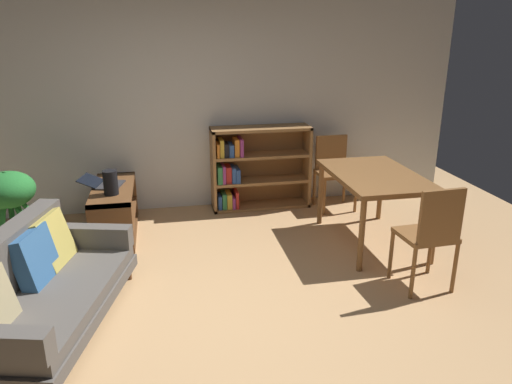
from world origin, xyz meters
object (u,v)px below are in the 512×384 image
object	(u,v)px
media_console	(115,212)
dining_table	(375,181)
potted_floor_plant	(9,198)
open_laptop	(104,183)
dining_chair_far	(334,168)
fabric_couch	(36,286)
desk_speaker	(111,183)
bookshelf	(253,168)
dining_chair_near	(431,232)

from	to	relation	value
media_console	dining_table	distance (m)	2.82
potted_floor_plant	dining_table	size ratio (longest dim) A/B	0.65
media_console	dining_table	size ratio (longest dim) A/B	0.87
open_laptop	dining_chair_far	world-z (taller)	dining_chair_far
fabric_couch	desk_speaker	distance (m)	1.57
dining_table	bookshelf	xyz separation A→B (m)	(-1.02, 1.32, -0.18)
open_laptop	potted_floor_plant	world-z (taller)	potted_floor_plant
open_laptop	desk_speaker	bearing A→B (deg)	-71.10
dining_table	dining_chair_near	xyz separation A→B (m)	(0.06, -1.03, -0.14)
open_laptop	potted_floor_plant	xyz separation A→B (m)	(-0.89, -0.28, -0.01)
dining_table	bookshelf	size ratio (longest dim) A/B	1.05
open_laptop	desk_speaker	distance (m)	0.35
dining_table	potted_floor_plant	bearing A→B (deg)	171.66
open_laptop	dining_chair_far	bearing A→B (deg)	6.16
fabric_couch	media_console	size ratio (longest dim) A/B	1.65
fabric_couch	desk_speaker	xyz separation A→B (m)	(0.46, 1.47, 0.33)
dining_chair_far	bookshelf	bearing A→B (deg)	167.91
media_console	open_laptop	xyz separation A→B (m)	(-0.10, 0.08, 0.31)
potted_floor_plant	bookshelf	world-z (taller)	bookshelf
open_laptop	bookshelf	world-z (taller)	bookshelf
potted_floor_plant	dining_chair_near	bearing A→B (deg)	-22.82
dining_chair_near	bookshelf	xyz separation A→B (m)	(-1.08, 2.36, -0.04)
fabric_couch	media_console	world-z (taller)	fabric_couch
fabric_couch	dining_table	xyz separation A→B (m)	(3.13, 0.97, 0.34)
desk_speaker	open_laptop	bearing A→B (deg)	108.90
fabric_couch	desk_speaker	world-z (taller)	desk_speaker
dining_table	desk_speaker	bearing A→B (deg)	169.37
desk_speaker	dining_chair_far	world-z (taller)	dining_chair_far
desk_speaker	dining_chair_far	size ratio (longest dim) A/B	0.28
bookshelf	potted_floor_plant	bearing A→B (deg)	-163.45
media_console	dining_chair_far	size ratio (longest dim) A/B	1.24
fabric_couch	media_console	xyz separation A→B (m)	(0.45, 1.71, -0.09)
potted_floor_plant	bookshelf	xyz separation A→B (m)	(2.65, 0.79, -0.06)
dining_table	dining_chair_far	world-z (taller)	dining_chair_far
open_laptop	potted_floor_plant	bearing A→B (deg)	-162.62
media_console	dining_chair_far	distance (m)	2.69
media_console	potted_floor_plant	distance (m)	1.05
open_laptop	dining_chair_far	distance (m)	2.77
media_console	dining_table	xyz separation A→B (m)	(2.69, -0.74, 0.42)
dining_chair_near	fabric_couch	bearing A→B (deg)	178.87
dining_table	fabric_couch	bearing A→B (deg)	-162.83
potted_floor_plant	dining_chair_far	bearing A→B (deg)	8.98
fabric_couch	bookshelf	bearing A→B (deg)	47.39
desk_speaker	bookshelf	bearing A→B (deg)	26.45
media_console	dining_chair_far	xyz separation A→B (m)	(2.65, 0.37, 0.25)
media_console	potted_floor_plant	bearing A→B (deg)	-168.37
dining_table	dining_chair_far	size ratio (longest dim) A/B	1.43
media_console	dining_chair_far	bearing A→B (deg)	7.98
dining_chair_far	bookshelf	distance (m)	1.01
potted_floor_plant	dining_table	xyz separation A→B (m)	(3.67, -0.54, 0.12)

